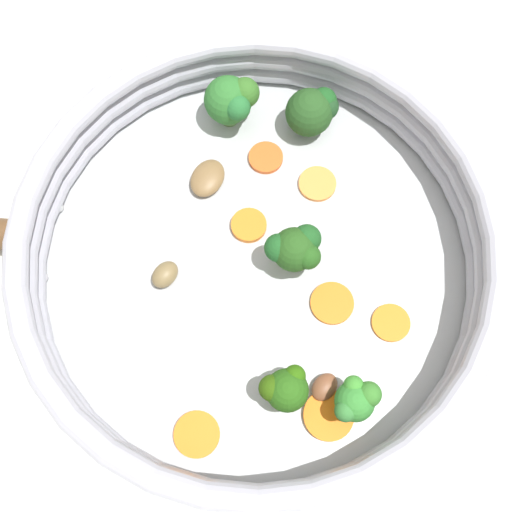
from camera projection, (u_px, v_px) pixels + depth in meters
name	position (u px, v px, depth m)	size (l,w,h in m)	color
ground_plane	(256.00, 266.00, 0.49)	(4.00, 4.00, 0.00)	white
skillet	(256.00, 264.00, 0.49)	(0.35, 0.35, 0.01)	#B2B5B7
skillet_rim_wall	(256.00, 250.00, 0.46)	(0.37, 0.37, 0.06)	#AFAFBE
skillet_rivet_left	(58.00, 207.00, 0.49)	(0.01, 0.01, 0.01)	#B0B3B4
skillet_rivet_right	(42.00, 278.00, 0.47)	(0.01, 0.01, 0.01)	#B2B0B9
carrot_slice_0	(197.00, 434.00, 0.44)	(0.03, 0.03, 0.00)	orange
carrot_slice_1	(332.00, 303.00, 0.47)	(0.03, 0.03, 0.00)	orange
carrot_slice_2	(249.00, 225.00, 0.49)	(0.03, 0.03, 0.01)	orange
carrot_slice_3	(328.00, 415.00, 0.44)	(0.04, 0.04, 0.01)	orange
carrot_slice_4	(317.00, 184.00, 0.50)	(0.03, 0.03, 0.00)	#F98D3C
carrot_slice_5	(391.00, 323.00, 0.47)	(0.03, 0.03, 0.00)	orange
carrot_slice_6	(266.00, 158.00, 0.51)	(0.03, 0.03, 0.00)	orange
broccoli_floret_0	(313.00, 110.00, 0.50)	(0.05, 0.04, 0.04)	#78A55F
broccoli_floret_1	(285.00, 389.00, 0.42)	(0.03, 0.03, 0.04)	#628854
broccoli_floret_2	(232.00, 100.00, 0.50)	(0.04, 0.05, 0.05)	#5B8948
broccoli_floret_3	(356.00, 400.00, 0.42)	(0.04, 0.03, 0.04)	#5C9556
broccoli_floret_4	(295.00, 249.00, 0.46)	(0.04, 0.04, 0.05)	#8EB16A
mushroom_piece_0	(165.00, 275.00, 0.47)	(0.02, 0.02, 0.01)	olive
mushroom_piece_1	(324.00, 387.00, 0.45)	(0.02, 0.02, 0.01)	brown
mushroom_piece_2	(208.00, 178.00, 0.50)	(0.04, 0.03, 0.01)	brown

